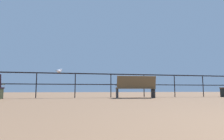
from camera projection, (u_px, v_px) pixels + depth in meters
name	position (u px, v px, depth m)	size (l,w,h in m)	color
pier_railing	(128.00, 80.00, 8.61)	(21.57, 0.05, 1.12)	black
bench_near_left	(136.00, 86.00, 7.83)	(1.75, 0.79, 0.95)	brown
seagull_on_rail	(59.00, 71.00, 8.03)	(0.29, 0.33, 0.18)	white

